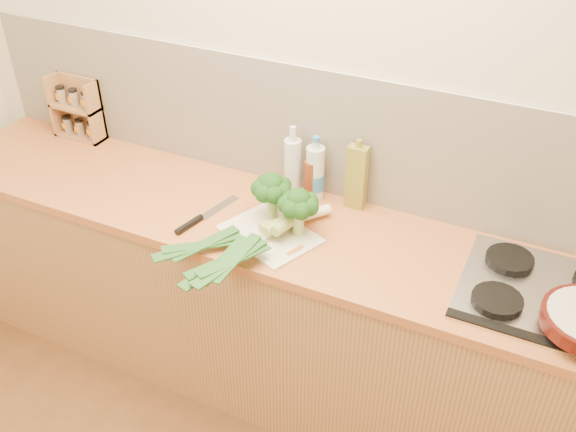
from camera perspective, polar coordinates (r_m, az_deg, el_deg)
name	(u,v)px	position (r m, az deg, el deg)	size (l,w,h in m)	color
room_shell	(310,131)	(2.62, 1.93, 7.58)	(3.50, 3.50, 3.50)	beige
counter	(279,306)	(2.82, -0.77, -8.01)	(3.20, 0.62, 0.90)	#AB8447
gas_hob	(548,295)	(2.35, 22.11, -6.51)	(0.58, 0.50, 0.04)	silver
chopping_board	(270,234)	(2.47, -1.63, -1.63)	(0.35, 0.26, 0.01)	beige
broccoli_left	(272,188)	(2.48, -1.46, 2.47)	(0.16, 0.16, 0.20)	#9DBC6D
broccoli_right	(299,204)	(2.39, 0.94, 1.06)	(0.16, 0.16, 0.20)	#9DBC6D
leek_front	(265,227)	(2.46, -2.06, -0.99)	(0.48, 0.60, 0.04)	white
leek_mid	(267,232)	(2.40, -1.88, -1.41)	(0.23, 0.68, 0.04)	white
leek_back	(272,234)	(2.36, -1.45, -1.59)	(0.22, 0.63, 0.04)	white
chefs_knife	(197,220)	(2.56, -8.11, -0.37)	(0.11, 0.34, 0.03)	silver
spice_rack	(79,111)	(3.26, -18.11, 8.84)	(0.25, 0.10, 0.30)	#A47B46
oil_tin	(357,177)	(2.58, 6.12, 3.49)	(0.08, 0.05, 0.30)	olive
glass_bottle	(293,167)	(2.64, 0.42, 4.37)	(0.07, 0.07, 0.32)	silver
amber_bottle	(311,180)	(2.63, 2.10, 3.26)	(0.06, 0.06, 0.23)	#632A12
water_bottle	(315,175)	(2.63, 2.41, 3.65)	(0.08, 0.08, 0.27)	silver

